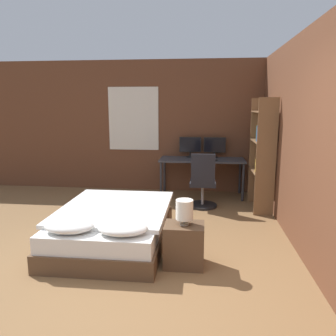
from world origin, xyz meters
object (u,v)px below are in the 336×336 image
bookshelf (263,149)px  keyboard (202,160)px  desk (202,163)px  bed (113,226)px  office_chair (203,186)px  nightstand (184,245)px  computer_mouse (216,160)px  monitor_right (215,146)px  bedside_lamp (184,210)px  monitor_left (190,146)px

bookshelf → keyboard: bearing=151.5°
desk → keyboard: (0.00, -0.22, 0.09)m
bed → keyboard: 2.54m
bed → office_chair: bearing=55.4°
desk → bookshelf: 1.35m
bed → desk: desk is taller
nightstand → computer_mouse: 2.80m
nightstand → bookshelf: bearing=61.0°
keyboard → bookshelf: bookshelf is taller
keyboard → bookshelf: (1.03, -0.56, 0.30)m
bed → monitor_right: size_ratio=4.30×
bed → bookshelf: (2.16, 1.65, 0.82)m
keyboard → computer_mouse: 0.26m
computer_mouse → monitor_right: bearing=92.1°
bedside_lamp → monitor_right: size_ratio=0.64×
nightstand → keyboard: (0.17, 2.71, 0.52)m
bed → keyboard: keyboard is taller
bedside_lamp → computer_mouse: 2.75m
bedside_lamp → keyboard: size_ratio=0.83×
monitor_right → office_chair: 1.18m
bed → office_chair: office_chair is taller
desk → monitor_left: bearing=137.1°
bed → nightstand: bed is taller
monitor_right → keyboard: monitor_right is taller
bookshelf → computer_mouse: bearing=143.9°
keyboard → computer_mouse: bearing=0.0°
office_chair → desk: bearing=91.7°
bed → office_chair: (1.16, 1.67, 0.15)m
monitor_left → monitor_right: bearing=0.0°
bed → desk: size_ratio=1.14×
monitor_left → keyboard: (0.25, -0.45, -0.22)m
nightstand → bedside_lamp: bearing=180.0°
desk → computer_mouse: size_ratio=23.76×
office_chair → monitor_right: bearing=77.3°
bed → computer_mouse: size_ratio=27.18×
nightstand → bookshelf: (1.20, 2.16, 0.82)m
desk → keyboard: 0.24m
bed → bookshelf: 2.84m
computer_mouse → bookshelf: bearing=-36.1°
bed → office_chair: 2.04m
monitor_left → bookshelf: size_ratio=0.23×
bedside_lamp → desk: (0.17, 2.94, 0.01)m
computer_mouse → bookshelf: bookshelf is taller
monitor_left → office_chair: bearing=-74.8°
office_chair → bed: bearing=-124.6°
bed → monitor_right: (1.38, 2.66, 0.74)m
bed → computer_mouse: 2.67m
bed → nightstand: bearing=-27.6°
keyboard → monitor_right: bearing=61.5°
bed → bedside_lamp: bearing=-27.6°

